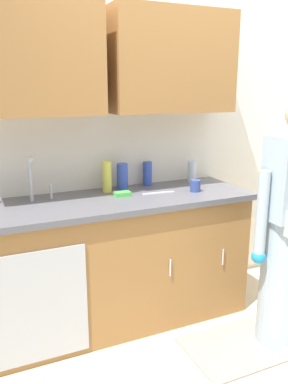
# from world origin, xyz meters

# --- Properties ---
(ground_plane) EXTENTS (9.00, 9.00, 0.00)m
(ground_plane) POSITION_xyz_m (0.00, 0.00, 0.00)
(ground_plane) COLOR beige
(kitchen_wall_with_uppers) EXTENTS (4.80, 0.44, 2.70)m
(kitchen_wall_with_uppers) POSITION_xyz_m (-0.14, 0.99, 1.48)
(kitchen_wall_with_uppers) COLOR silver
(kitchen_wall_with_uppers) RESTS_ON ground
(counter_cabinet) EXTENTS (1.90, 0.62, 0.90)m
(counter_cabinet) POSITION_xyz_m (-0.55, 0.70, 0.45)
(counter_cabinet) COLOR #9E6B38
(counter_cabinet) RESTS_ON ground
(countertop) EXTENTS (1.96, 0.66, 0.04)m
(countertop) POSITION_xyz_m (-0.55, 0.70, 0.92)
(countertop) COLOR #595960
(countertop) RESTS_ON counter_cabinet
(sink) EXTENTS (0.50, 0.36, 0.35)m
(sink) POSITION_xyz_m (-1.04, 0.71, 0.93)
(sink) COLOR #B7BABF
(sink) RESTS_ON counter_cabinet
(floor_mat) EXTENTS (0.80, 0.50, 0.01)m
(floor_mat) POSITION_xyz_m (0.13, 0.05, 0.01)
(floor_mat) COLOR gray
(floor_mat) RESTS_ON ground
(bottle_dish_liquid) EXTENTS (0.07, 0.07, 0.18)m
(bottle_dish_liquid) POSITION_xyz_m (-0.19, 0.94, 1.03)
(bottle_dish_liquid) COLOR #334CB2
(bottle_dish_liquid) RESTS_ON countertop
(bottle_cleaner_spray) EXTENTS (0.08, 0.08, 0.20)m
(bottle_cleaner_spray) POSITION_xyz_m (-0.41, 0.89, 1.04)
(bottle_cleaner_spray) COLOR #334CB2
(bottle_cleaner_spray) RESTS_ON countertop
(bottle_water_tall) EXTENTS (0.07, 0.07, 0.23)m
(bottle_water_tall) POSITION_xyz_m (-0.54, 0.87, 1.05)
(bottle_water_tall) COLOR #D8D14C
(bottle_water_tall) RESTS_ON countertop
(bottle_water_short) EXTENTS (0.07, 0.07, 0.17)m
(bottle_water_short) POSITION_xyz_m (0.19, 0.90, 1.03)
(bottle_water_short) COLOR silver
(bottle_water_short) RESTS_ON countertop
(cup_by_sink) EXTENTS (0.08, 0.08, 0.09)m
(cup_by_sink) POSITION_xyz_m (0.05, 0.62, 0.98)
(cup_by_sink) COLOR #33478C
(cup_by_sink) RESTS_ON countertop
(knife_on_counter) EXTENTS (0.24, 0.05, 0.01)m
(knife_on_counter) POSITION_xyz_m (-0.22, 0.68, 0.94)
(knife_on_counter) COLOR silver
(knife_on_counter) RESTS_ON countertop
(sponge) EXTENTS (0.11, 0.07, 0.03)m
(sponge) POSITION_xyz_m (-0.48, 0.72, 0.96)
(sponge) COLOR #4CBF4C
(sponge) RESTS_ON countertop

